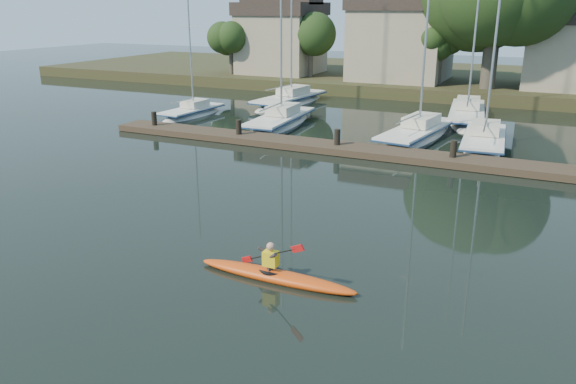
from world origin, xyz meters
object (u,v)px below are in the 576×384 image
at_px(sailboat_0, 192,118).
at_px(sailboat_2, 417,142).
at_px(dock, 392,154).
at_px(sailboat_3, 483,150).
at_px(kayak, 275,274).
at_px(sailboat_5, 290,107).
at_px(sailboat_1, 280,129).
at_px(sailboat_6, 466,122).

distance_m(sailboat_0, sailboat_2, 16.00).
height_order(dock, sailboat_3, sailboat_3).
bearing_deg(kayak, sailboat_5, 114.18).
bearing_deg(sailboat_1, sailboat_5, 107.53).
height_order(kayak, sailboat_3, sailboat_3).
bearing_deg(kayak, sailboat_1, 115.52).
bearing_deg(kayak, sailboat_2, 91.21).
relative_size(sailboat_1, sailboat_6, 0.85).
bearing_deg(sailboat_5, kayak, -59.35).
distance_m(kayak, sailboat_3, 19.39).
distance_m(kayak, dock, 14.59).
bearing_deg(sailboat_0, sailboat_1, -0.24).
bearing_deg(sailboat_6, sailboat_1, -151.68).
relative_size(kayak, sailboat_1, 0.33).
bearing_deg(kayak, sailboat_3, 80.02).
height_order(dock, sailboat_1, sailboat_1).
relative_size(kayak, sailboat_3, 0.36).
bearing_deg(sailboat_1, dock, -32.42).
relative_size(sailboat_3, sailboat_6, 0.78).
height_order(sailboat_1, sailboat_2, sailboat_2).
bearing_deg(sailboat_6, sailboat_2, -109.97).
distance_m(kayak, sailboat_5, 29.96).
relative_size(kayak, sailboat_6, 0.28).
bearing_deg(kayak, sailboat_6, 87.19).
bearing_deg(sailboat_6, dock, -105.50).
relative_size(dock, sailboat_0, 3.23).
distance_m(sailboat_1, sailboat_3, 12.65).
height_order(dock, sailboat_0, sailboat_0).
height_order(sailboat_2, sailboat_6, sailboat_6).
xyz_separation_m(dock, sailboat_6, (1.82, 12.35, -0.41)).
xyz_separation_m(sailboat_1, sailboat_5, (-3.03, 7.86, -0.00)).
xyz_separation_m(dock, sailboat_3, (3.90, 4.54, -0.41)).
bearing_deg(sailboat_1, sailboat_6, 31.92).
xyz_separation_m(sailboat_0, sailboat_2, (16.00, -0.33, -0.03)).
height_order(sailboat_1, sailboat_6, sailboat_6).
bearing_deg(sailboat_2, dock, -83.56).
relative_size(sailboat_2, sailboat_5, 0.97).
bearing_deg(sailboat_0, sailboat_2, 2.05).
relative_size(sailboat_1, sailboat_2, 0.94).
bearing_deg(sailboat_1, sailboat_2, -2.86).
xyz_separation_m(sailboat_0, sailboat_3, (19.77, -0.72, -0.03)).
distance_m(sailboat_3, sailboat_5, 17.67).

